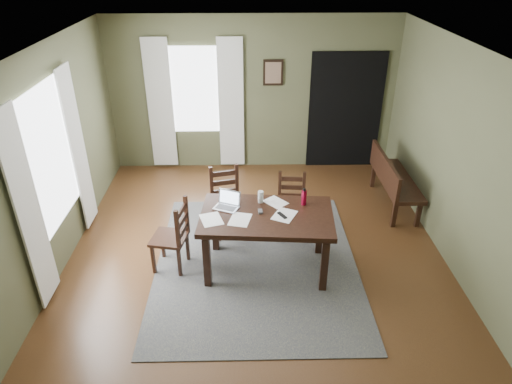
{
  "coord_description": "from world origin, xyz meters",
  "views": [
    {
      "loc": [
        -0.11,
        -4.81,
        3.72
      ],
      "look_at": [
        0.0,
        0.3,
        0.9
      ],
      "focal_mm": 32.0,
      "sensor_mm": 36.0,
      "label": 1
    }
  ],
  "objects_px": {
    "bench": "(392,177)",
    "water_bottle": "(304,197)",
    "chair_back_left": "(227,202)",
    "dining_table": "(267,221)",
    "chair_end": "(173,236)",
    "laptop": "(228,203)",
    "chair_back_right": "(291,206)"
  },
  "relations": [
    {
      "from": "bench",
      "to": "water_bottle",
      "type": "height_order",
      "value": "water_bottle"
    },
    {
      "from": "chair_back_left",
      "to": "bench",
      "type": "bearing_deg",
      "value": 1.0
    },
    {
      "from": "bench",
      "to": "chair_back_left",
      "type": "bearing_deg",
      "value": 105.3
    },
    {
      "from": "dining_table",
      "to": "water_bottle",
      "type": "relative_size",
      "value": 7.46
    },
    {
      "from": "water_bottle",
      "to": "chair_end",
      "type": "bearing_deg",
      "value": -173.78
    },
    {
      "from": "chair_back_left",
      "to": "water_bottle",
      "type": "bearing_deg",
      "value": -47.25
    },
    {
      "from": "chair_end",
      "to": "chair_back_left",
      "type": "xyz_separation_m",
      "value": [
        0.65,
        0.83,
        0.01
      ]
    },
    {
      "from": "chair_back_left",
      "to": "water_bottle",
      "type": "xyz_separation_m",
      "value": [
        1.0,
        -0.65,
        0.44
      ]
    },
    {
      "from": "bench",
      "to": "water_bottle",
      "type": "xyz_separation_m",
      "value": [
        -1.55,
        -1.34,
        0.42
      ]
    },
    {
      "from": "laptop",
      "to": "water_bottle",
      "type": "relative_size",
      "value": 1.59
    },
    {
      "from": "chair_end",
      "to": "water_bottle",
      "type": "bearing_deg",
      "value": 107.26
    },
    {
      "from": "dining_table",
      "to": "chair_end",
      "type": "distance_m",
      "value": 1.2
    },
    {
      "from": "chair_back_left",
      "to": "chair_back_right",
      "type": "height_order",
      "value": "chair_back_left"
    },
    {
      "from": "dining_table",
      "to": "bench",
      "type": "distance_m",
      "value": 2.57
    },
    {
      "from": "chair_back_left",
      "to": "chair_back_right",
      "type": "bearing_deg",
      "value": -17.66
    },
    {
      "from": "chair_end",
      "to": "chair_back_left",
      "type": "distance_m",
      "value": 1.05
    },
    {
      "from": "chair_end",
      "to": "bench",
      "type": "xyz_separation_m",
      "value": [
        3.19,
        1.52,
        0.02
      ]
    },
    {
      "from": "chair_back_right",
      "to": "water_bottle",
      "type": "height_order",
      "value": "water_bottle"
    },
    {
      "from": "dining_table",
      "to": "chair_end",
      "type": "height_order",
      "value": "chair_end"
    },
    {
      "from": "bench",
      "to": "laptop",
      "type": "distance_m",
      "value": 2.88
    },
    {
      "from": "chair_back_right",
      "to": "laptop",
      "type": "bearing_deg",
      "value": -138.89
    },
    {
      "from": "chair_back_right",
      "to": "bench",
      "type": "distance_m",
      "value": 1.8
    },
    {
      "from": "chair_back_left",
      "to": "bench",
      "type": "relative_size",
      "value": 0.67
    },
    {
      "from": "water_bottle",
      "to": "bench",
      "type": "bearing_deg",
      "value": 40.92
    },
    {
      "from": "chair_back_right",
      "to": "water_bottle",
      "type": "xyz_separation_m",
      "value": [
        0.09,
        -0.59,
        0.47
      ]
    },
    {
      "from": "chair_end",
      "to": "bench",
      "type": "distance_m",
      "value": 3.54
    },
    {
      "from": "chair_end",
      "to": "water_bottle",
      "type": "relative_size",
      "value": 4.28
    },
    {
      "from": "chair_back_left",
      "to": "chair_back_right",
      "type": "distance_m",
      "value": 0.91
    },
    {
      "from": "bench",
      "to": "water_bottle",
      "type": "distance_m",
      "value": 2.1
    },
    {
      "from": "chair_end",
      "to": "water_bottle",
      "type": "height_order",
      "value": "water_bottle"
    },
    {
      "from": "chair_end",
      "to": "chair_back_left",
      "type": "relative_size",
      "value": 0.98
    },
    {
      "from": "chair_back_right",
      "to": "dining_table",
      "type": "bearing_deg",
      "value": -110.0
    }
  ]
}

